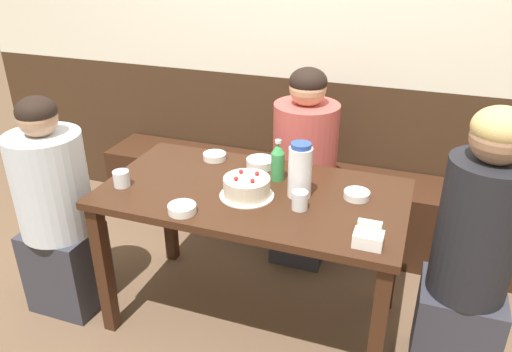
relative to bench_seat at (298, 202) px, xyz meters
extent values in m
plane|color=brown|center=(0.00, -0.83, -0.23)|extent=(12.00, 12.00, 0.00)
cube|color=#3D2819|center=(0.00, 0.22, 0.25)|extent=(4.80, 0.04, 0.98)
cube|color=#381E11|center=(0.00, 0.00, 0.00)|extent=(2.59, 0.38, 0.47)
cube|color=#381E11|center=(0.00, -0.83, 0.48)|extent=(1.38, 0.73, 0.03)
cube|color=#381E11|center=(-0.64, -1.15, 0.12)|extent=(0.06, 0.06, 0.70)
cube|color=#381E11|center=(0.64, -1.15, 0.12)|extent=(0.06, 0.06, 0.70)
cube|color=#381E11|center=(-0.64, -0.51, 0.12)|extent=(0.06, 0.06, 0.70)
cube|color=#381E11|center=(0.64, -0.51, 0.12)|extent=(0.06, 0.06, 0.70)
cylinder|color=white|center=(-0.01, -0.89, 0.50)|extent=(0.24, 0.24, 0.01)
cylinder|color=beige|center=(-0.01, -0.89, 0.55)|extent=(0.21, 0.21, 0.08)
sphere|color=red|center=(-0.05, -0.85, 0.60)|extent=(0.02, 0.02, 0.02)
sphere|color=red|center=(-0.04, -0.93, 0.60)|extent=(0.02, 0.02, 0.02)
sphere|color=red|center=(0.03, -0.92, 0.60)|extent=(0.02, 0.02, 0.02)
sphere|color=red|center=(0.03, -0.85, 0.60)|extent=(0.02, 0.02, 0.02)
cylinder|color=white|center=(0.21, -0.80, 0.61)|extent=(0.10, 0.10, 0.23)
cylinder|color=#28479E|center=(0.21, -0.80, 0.74)|extent=(0.09, 0.09, 0.02)
cylinder|color=#388E4C|center=(0.07, -0.68, 0.57)|extent=(0.07, 0.07, 0.13)
cone|color=#388E4C|center=(0.07, -0.68, 0.66)|extent=(0.07, 0.07, 0.05)
cylinder|color=silver|center=(0.07, -0.68, 0.69)|extent=(0.03, 0.03, 0.01)
cube|color=white|center=(0.56, -1.10, 0.53)|extent=(0.11, 0.08, 0.05)
cube|color=white|center=(0.56, -1.10, 0.58)|extent=(0.09, 0.03, 0.05)
cylinder|color=white|center=(0.45, -0.74, 0.51)|extent=(0.11, 0.11, 0.03)
cylinder|color=white|center=(-0.05, -0.58, 0.52)|extent=(0.14, 0.14, 0.04)
cylinder|color=white|center=(-0.21, -1.11, 0.52)|extent=(0.12, 0.12, 0.04)
cylinder|color=white|center=(-0.31, -0.57, 0.51)|extent=(0.12, 0.12, 0.03)
cylinder|color=silver|center=(-0.59, -0.99, 0.53)|extent=(0.08, 0.08, 0.07)
cylinder|color=silver|center=(0.24, -0.92, 0.54)|extent=(0.07, 0.07, 0.08)
cube|color=#33333D|center=(0.08, -0.20, -0.01)|extent=(0.30, 0.34, 0.45)
cylinder|color=#BC4C47|center=(0.08, -0.20, 0.47)|extent=(0.36, 0.36, 0.51)
sphere|color=tan|center=(0.08, -0.20, 0.81)|extent=(0.20, 0.20, 0.20)
ellipsoid|color=black|center=(0.08, -0.20, 0.85)|extent=(0.20, 0.20, 0.15)
cube|color=#33333D|center=(-0.95, -1.05, -0.01)|extent=(0.34, 0.30, 0.45)
cylinder|color=silver|center=(-0.95, -1.05, 0.47)|extent=(0.35, 0.35, 0.51)
sphere|color=#A87A5B|center=(-0.95, -1.05, 0.81)|extent=(0.18, 0.18, 0.18)
ellipsoid|color=black|center=(-0.95, -1.05, 0.84)|extent=(0.18, 0.18, 0.13)
cube|color=#33333D|center=(0.95, -0.86, -0.01)|extent=(0.34, 0.30, 0.45)
cylinder|color=black|center=(0.95, -0.86, 0.51)|extent=(0.31, 0.31, 0.59)
sphere|color=#A87A5B|center=(0.95, -0.86, 0.90)|extent=(0.21, 0.21, 0.21)
ellipsoid|color=tan|center=(0.95, -0.86, 0.93)|extent=(0.21, 0.21, 0.15)
camera|label=1|loc=(0.69, -2.71, 1.56)|focal=35.00mm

